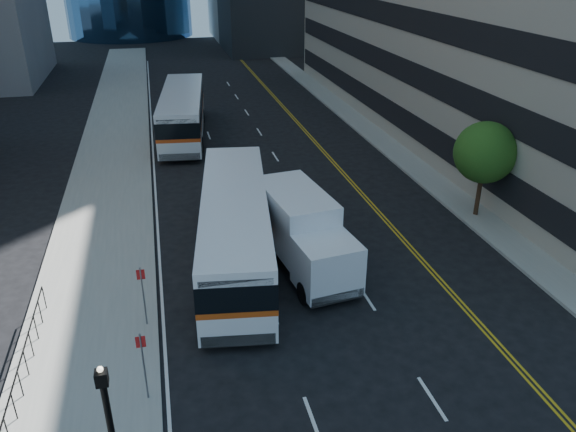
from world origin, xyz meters
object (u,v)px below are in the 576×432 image
object	(u,v)px
bus_rear	(183,112)
box_truck	(304,232)
bus_front	(235,227)
street_tree	(485,153)

from	to	relation	value
bus_rear	box_truck	bearing A→B (deg)	-73.26
bus_rear	bus_front	bearing A→B (deg)	-80.79
bus_rear	street_tree	bearing A→B (deg)	-45.56
bus_front	box_truck	size ratio (longest dim) A/B	1.84
bus_rear	box_truck	world-z (taller)	bus_rear
bus_front	box_truck	xyz separation A→B (m)	(2.89, -1.07, -0.08)
street_tree	box_truck	distance (m)	11.01
street_tree	bus_front	bearing A→B (deg)	-171.82
street_tree	bus_front	distance (m)	13.57
bus_front	bus_rear	size ratio (longest dim) A/B	0.98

